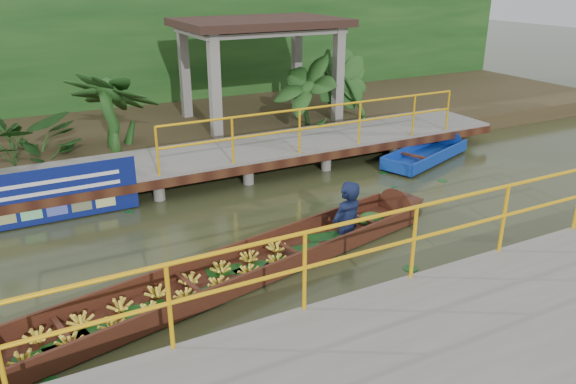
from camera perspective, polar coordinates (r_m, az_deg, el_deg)
name	(u,v)px	position (r m, az deg, el deg)	size (l,w,h in m)	color
ground	(259,242)	(9.82, -3.00, -5.05)	(80.00, 80.00, 0.00)	#2A3018
land_strip	(147,129)	(16.46, -14.10, 6.23)	(30.00, 8.00, 0.45)	#352B1A
far_dock	(194,160)	(12.62, -9.51, 3.18)	(16.00, 2.06, 1.66)	slate
near_dock	(484,342)	(7.24, 19.29, -14.22)	(18.00, 2.40, 1.73)	slate
pavilion	(260,33)	(15.84, -2.90, 15.82)	(4.40, 3.00, 3.00)	slate
foliage_backdrop	(121,54)	(18.52, -16.58, 13.27)	(30.00, 0.80, 4.00)	#133B12
vendor_boat	(265,250)	(8.86, -2.31, -5.87)	(8.91, 2.70, 2.28)	#36170E
moored_blue_boat	(440,149)	(14.94, 15.18, 4.24)	(3.31, 1.91, 0.77)	#0D3198
blue_banner	(45,196)	(11.17, -23.48, -0.38)	(3.35, 0.04, 1.05)	navy
tropical_plants	(105,117)	(13.85, -18.10, 7.21)	(14.22, 1.22, 1.52)	#133B12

